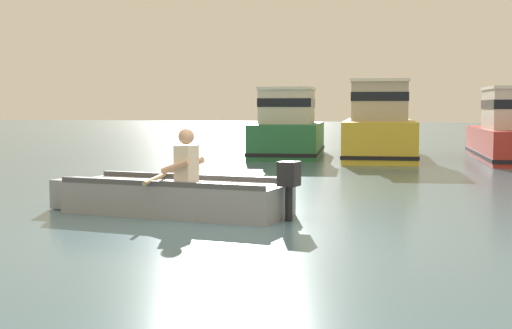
% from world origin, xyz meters
% --- Properties ---
extents(ground_plane, '(120.00, 120.00, 0.00)m').
position_xyz_m(ground_plane, '(0.00, 0.00, 0.00)').
color(ground_plane, slate).
extents(rowboat_with_person, '(3.73, 1.97, 1.19)m').
position_xyz_m(rowboat_with_person, '(-1.20, 0.77, 0.25)').
color(rowboat_with_person, gray).
rests_on(rowboat_with_person, ground).
extents(moored_boat_green, '(2.57, 4.80, 2.02)m').
position_xyz_m(moored_boat_green, '(-2.41, 12.57, 0.76)').
color(moored_boat_green, '#287042').
rests_on(moored_boat_green, ground).
extents(moored_boat_yellow, '(2.77, 6.75, 2.22)m').
position_xyz_m(moored_boat_yellow, '(0.21, 12.93, 0.83)').
color(moored_boat_yellow, gold).
rests_on(moored_boat_yellow, ground).
extents(moored_boat_red, '(2.25, 6.31, 2.01)m').
position_xyz_m(moored_boat_red, '(3.75, 12.82, 0.74)').
color(moored_boat_red, '#B72D28').
rests_on(moored_boat_red, ground).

